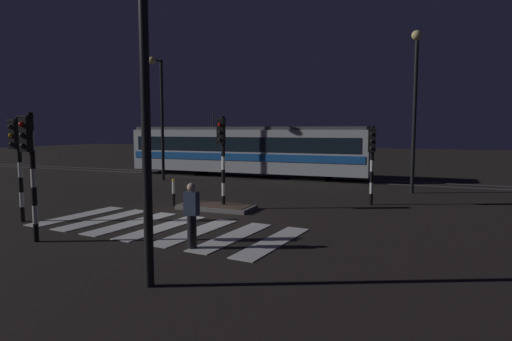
% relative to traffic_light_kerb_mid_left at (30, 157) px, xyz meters
% --- Properties ---
extents(ground_plane, '(120.00, 120.00, 0.00)m').
position_rel_traffic_light_kerb_mid_left_xyz_m(ground_plane, '(2.23, 4.67, -2.32)').
color(ground_plane, black).
extents(rail_near, '(80.00, 0.12, 0.03)m').
position_rel_traffic_light_kerb_mid_left_xyz_m(rail_near, '(2.23, 16.63, -2.31)').
color(rail_near, '#59595E').
rests_on(rail_near, ground).
extents(rail_far, '(80.00, 0.12, 0.03)m').
position_rel_traffic_light_kerb_mid_left_xyz_m(rail_far, '(2.23, 18.07, -2.31)').
color(rail_far, '#59595E').
rests_on(rail_far, ground).
extents(crosswalk_zebra, '(8.66, 4.46, 0.02)m').
position_rel_traffic_light_kerb_mid_left_xyz_m(crosswalk_zebra, '(2.23, 2.84, -2.31)').
color(crosswalk_zebra, silver).
rests_on(crosswalk_zebra, ground).
extents(traffic_island, '(2.91, 1.36, 0.18)m').
position_rel_traffic_light_kerb_mid_left_xyz_m(traffic_island, '(2.34, 6.26, -2.24)').
color(traffic_island, slate).
rests_on(traffic_island, ground).
extents(traffic_light_kerb_mid_left, '(0.36, 0.42, 3.52)m').
position_rel_traffic_light_kerb_mid_left_xyz_m(traffic_light_kerb_mid_left, '(0.00, 0.00, 0.00)').
color(traffic_light_kerb_mid_left, black).
rests_on(traffic_light_kerb_mid_left, ground).
extents(traffic_light_corner_near_left, '(0.36, 0.42, 3.48)m').
position_rel_traffic_light_kerb_mid_left_xyz_m(traffic_light_corner_near_left, '(-2.61, 1.71, -0.03)').
color(traffic_light_corner_near_left, black).
rests_on(traffic_light_corner_near_left, ground).
extents(traffic_light_median_centre, '(0.36, 0.42, 3.57)m').
position_rel_traffic_light_kerb_mid_left_xyz_m(traffic_light_median_centre, '(2.56, 6.33, 0.03)').
color(traffic_light_median_centre, black).
rests_on(traffic_light_median_centre, ground).
extents(traffic_light_corner_far_right, '(0.36, 0.42, 3.21)m').
position_rel_traffic_light_kerb_mid_left_xyz_m(traffic_light_corner_far_right, '(7.74, 9.40, -0.20)').
color(traffic_light_corner_far_right, black).
rests_on(traffic_light_corner_far_right, ground).
extents(street_lamp_trackside_right, '(0.44, 1.21, 7.51)m').
position_rel_traffic_light_kerb_mid_left_xyz_m(street_lamp_trackside_right, '(9.15, 13.35, 2.41)').
color(street_lamp_trackside_right, black).
rests_on(street_lamp_trackside_right, ground).
extents(street_lamp_trackside_left, '(0.44, 1.21, 7.23)m').
position_rel_traffic_light_kerb_mid_left_xyz_m(street_lamp_trackside_left, '(-5.06, 13.26, 2.26)').
color(street_lamp_trackside_left, black).
rests_on(street_lamp_trackside_left, ground).
extents(street_lamp_near_kerb, '(0.44, 1.21, 7.66)m').
position_rel_traffic_light_kerb_mid_left_xyz_m(street_lamp_near_kerb, '(4.91, -1.76, 2.49)').
color(street_lamp_near_kerb, black).
rests_on(street_lamp_near_kerb, ground).
extents(tram, '(16.16, 2.58, 4.15)m').
position_rel_traffic_light_kerb_mid_left_xyz_m(tram, '(-1.25, 17.34, -0.58)').
color(tram, silver).
rests_on(tram, ground).
extents(pedestrian_waiting_at_kerb, '(0.36, 0.24, 1.71)m').
position_rel_traffic_light_kerb_mid_left_xyz_m(pedestrian_waiting_at_kerb, '(4.30, 1.12, -1.45)').
color(pedestrian_waiting_at_kerb, black).
rests_on(pedestrian_waiting_at_kerb, ground).
extents(bollard_island_edge, '(0.12, 0.12, 1.11)m').
position_rel_traffic_light_kerb_mid_left_xyz_m(bollard_island_edge, '(0.42, 6.23, -1.77)').
color(bollard_island_edge, black).
rests_on(bollard_island_edge, ground).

